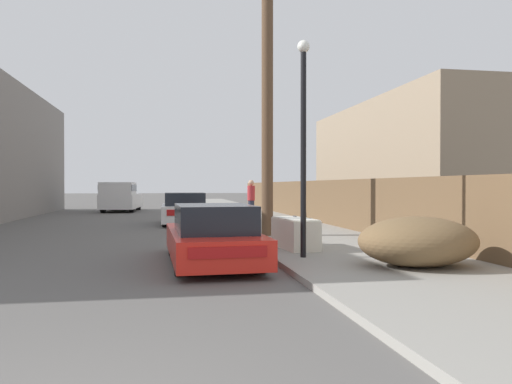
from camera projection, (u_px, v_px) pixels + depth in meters
The scene contains 11 objects.
sidewalk_curb at pixel (247, 215), 26.86m from camera, with size 4.20×63.00×0.12m, color gray.
discarded_fridge at pixel (295, 233), 12.01m from camera, with size 0.82×1.76×0.75m.
parked_sports_car_red at pixel (212, 237), 10.36m from camera, with size 1.86×4.50×1.24m.
car_parked_mid at pixel (185, 209), 21.06m from camera, with size 1.92×4.06×1.34m.
pickup_truck at pixel (121, 197), 31.47m from camera, with size 2.37×5.42×1.84m.
utility_pole at pixel (267, 86), 15.09m from camera, with size 1.80×0.35×8.88m.
street_lamp at pixel (303, 131), 10.47m from camera, with size 0.26×0.26×4.56m.
brush_pile at pixel (418, 241), 9.31m from camera, with size 2.27×1.80×0.93m.
wooden_fence at pixel (313, 201), 21.53m from camera, with size 0.08×34.92×1.73m, color brown.
building_right_house at pixel (424, 164), 22.33m from camera, with size 6.00×12.96×5.25m, color gray.
pedestrian at pixel (251, 199), 22.49m from camera, with size 0.34×0.34×1.77m.
Camera 1 is at (0.99, -3.00, 1.62)m, focal length 35.00 mm.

